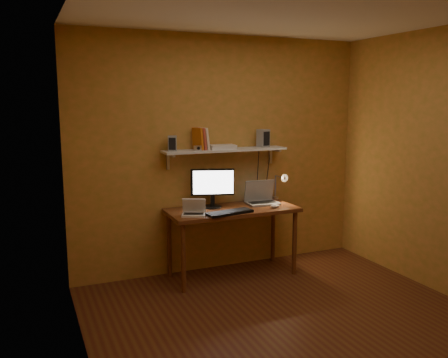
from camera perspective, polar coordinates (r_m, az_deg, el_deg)
name	(u,v)px	position (r m, az deg, el deg)	size (l,w,h in m)	color
room	(299,175)	(3.89, 9.00, 0.47)	(3.44, 3.24, 2.64)	#563016
desk	(232,216)	(5.12, 1.01, -4.49)	(1.40, 0.60, 0.75)	brown
wall_shelf	(225,150)	(5.17, 0.15, 3.48)	(1.40, 0.25, 0.21)	silver
monitor	(212,186)	(5.09, -1.40, -0.84)	(0.45, 0.25, 0.42)	black
laptop	(261,197)	(5.35, 4.47, -2.20)	(0.36, 0.27, 0.26)	gray
netbook	(194,210)	(4.80, -3.65, -3.80)	(0.28, 0.25, 0.17)	white
keyboard	(229,213)	(4.86, 0.66, -4.05)	(0.50, 0.17, 0.03)	black
mouse	(275,206)	(5.15, 6.16, -3.24)	(0.11, 0.07, 0.04)	white
desk_lamp	(280,183)	(5.46, 6.80, -0.50)	(0.09, 0.23, 0.38)	silver
speaker_left	(172,143)	(4.96, -6.23, 4.28)	(0.09, 0.09, 0.16)	gray
speaker_right	(263,138)	(5.37, 4.73, 4.91)	(0.11, 0.11, 0.20)	gray
books	(201,139)	(5.06, -2.82, 4.85)	(0.16, 0.17, 0.24)	#C15D17
shelf_camera	(198,148)	(4.99, -3.14, 3.74)	(0.09, 0.04, 0.05)	silver
router	(222,147)	(5.14, -0.20, 3.88)	(0.28, 0.18, 0.05)	white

